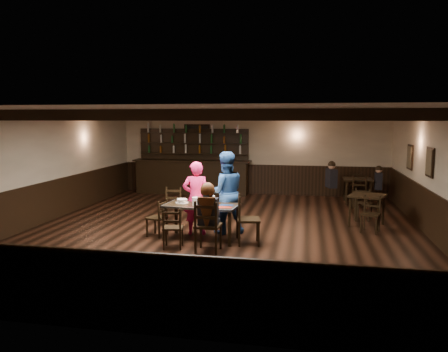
% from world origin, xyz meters
% --- Properties ---
extents(ground, '(10.00, 10.00, 0.00)m').
position_xyz_m(ground, '(0.00, 0.00, 0.00)').
color(ground, black).
rests_on(ground, ground).
extents(room_shell, '(9.02, 10.02, 2.71)m').
position_xyz_m(room_shell, '(0.01, 0.04, 1.75)').
color(room_shell, beige).
rests_on(room_shell, ground).
extents(dining_table, '(1.61, 0.92, 0.75)m').
position_xyz_m(dining_table, '(-0.31, -0.87, 0.67)').
color(dining_table, black).
rests_on(dining_table, ground).
extents(chair_near_left, '(0.43, 0.42, 0.81)m').
position_xyz_m(chair_near_left, '(-0.71, -1.64, 0.48)').
color(chair_near_left, black).
rests_on(chair_near_left, ground).
extents(chair_near_right, '(0.48, 0.46, 1.01)m').
position_xyz_m(chair_near_right, '(0.01, -1.74, 0.59)').
color(chair_near_right, black).
rests_on(chair_near_right, ground).
extents(chair_end_left, '(0.43, 0.45, 0.81)m').
position_xyz_m(chair_end_left, '(-1.26, -0.81, 0.47)').
color(chair_end_left, black).
rests_on(chair_end_left, ground).
extents(chair_end_right, '(0.53, 0.55, 1.01)m').
position_xyz_m(chair_end_right, '(0.62, -1.03, 0.59)').
color(chair_end_right, black).
rests_on(chair_end_right, ground).
extents(chair_far_pushed, '(0.42, 0.40, 0.89)m').
position_xyz_m(chair_far_pushed, '(-1.33, 0.34, 0.52)').
color(chair_far_pushed, black).
rests_on(chair_far_pushed, ground).
extents(woman_pink, '(0.66, 0.51, 1.62)m').
position_xyz_m(woman_pink, '(-0.53, -0.45, 0.81)').
color(woman_pink, '#FF287B').
rests_on(woman_pink, ground).
extents(man_blue, '(1.09, 0.98, 1.83)m').
position_xyz_m(man_blue, '(0.08, -0.24, 0.91)').
color(man_blue, navy).
rests_on(man_blue, ground).
extents(seated_person, '(0.37, 0.56, 0.91)m').
position_xyz_m(seated_person, '(0.02, -1.68, 0.87)').
color(seated_person, black).
rests_on(seated_person, ground).
extents(cake, '(0.27, 0.27, 0.09)m').
position_xyz_m(cake, '(-0.76, -0.77, 0.79)').
color(cake, white).
rests_on(cake, dining_table).
extents(plate_stack_a, '(0.18, 0.18, 0.17)m').
position_xyz_m(plate_stack_a, '(-0.40, -0.95, 0.84)').
color(plate_stack_a, white).
rests_on(plate_stack_a, dining_table).
extents(plate_stack_b, '(0.17, 0.17, 0.20)m').
position_xyz_m(plate_stack_b, '(-0.11, -0.85, 0.85)').
color(plate_stack_b, white).
rests_on(plate_stack_b, dining_table).
extents(tea_light, '(0.05, 0.05, 0.06)m').
position_xyz_m(tea_light, '(-0.20, -0.75, 0.78)').
color(tea_light, '#A5A8AD').
rests_on(tea_light, dining_table).
extents(salt_shaker, '(0.04, 0.04, 0.10)m').
position_xyz_m(salt_shaker, '(-0.02, -0.98, 0.80)').
color(salt_shaker, silver).
rests_on(salt_shaker, dining_table).
extents(pepper_shaker, '(0.04, 0.04, 0.10)m').
position_xyz_m(pepper_shaker, '(0.05, -0.98, 0.80)').
color(pepper_shaker, '#A5A8AD').
rests_on(pepper_shaker, dining_table).
extents(drink_glass, '(0.08, 0.08, 0.12)m').
position_xyz_m(drink_glass, '(-0.05, -0.77, 0.81)').
color(drink_glass, silver).
rests_on(drink_glass, dining_table).
extents(menu_red, '(0.38, 0.32, 0.00)m').
position_xyz_m(menu_red, '(0.20, -1.05, 0.75)').
color(menu_red, maroon).
rests_on(menu_red, dining_table).
extents(menu_blue, '(0.31, 0.24, 0.00)m').
position_xyz_m(menu_blue, '(0.22, -0.85, 0.75)').
color(menu_blue, '#0D1F43').
rests_on(menu_blue, dining_table).
extents(bar_counter, '(4.00, 0.70, 2.20)m').
position_xyz_m(bar_counter, '(-2.01, 4.72, 0.73)').
color(bar_counter, black).
rests_on(bar_counter, ground).
extents(back_table_a, '(0.99, 0.99, 0.75)m').
position_xyz_m(back_table_a, '(3.27, 1.03, 0.65)').
color(back_table_a, black).
rests_on(back_table_a, ground).
extents(back_table_b, '(0.84, 0.84, 0.75)m').
position_xyz_m(back_table_b, '(3.35, 3.92, 0.65)').
color(back_table_b, black).
rests_on(back_table_b, ground).
extents(bg_patron_left, '(0.35, 0.45, 0.81)m').
position_xyz_m(bg_patron_left, '(2.57, 3.81, 0.87)').
color(bg_patron_left, black).
rests_on(bg_patron_left, ground).
extents(bg_patron_right, '(0.23, 0.36, 0.70)m').
position_xyz_m(bg_patron_right, '(3.92, 3.76, 0.82)').
color(bg_patron_right, black).
rests_on(bg_patron_right, ground).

